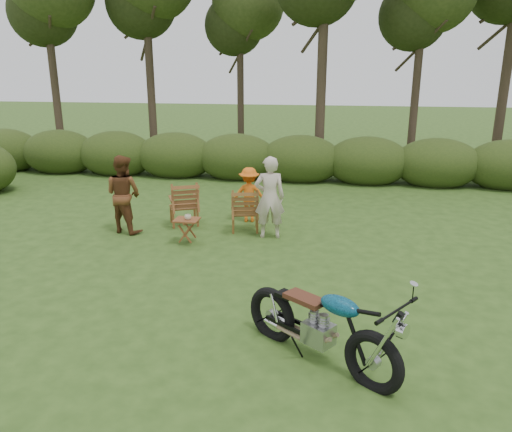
% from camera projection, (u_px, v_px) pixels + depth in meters
% --- Properties ---
extents(ground, '(80.00, 80.00, 0.00)m').
position_uv_depth(ground, '(249.00, 319.00, 6.96)').
color(ground, '#2B4517').
rests_on(ground, ground).
extents(tree_line, '(22.52, 11.62, 8.14)m').
position_uv_depth(tree_line, '(322.00, 51.00, 14.97)').
color(tree_line, '#34281C').
rests_on(tree_line, ground).
extents(motorcycle, '(2.20, 1.91, 1.22)m').
position_uv_depth(motorcycle, '(317.00, 359.00, 6.01)').
color(motorcycle, '#0B6F97').
rests_on(motorcycle, ground).
extents(lawn_chair_right, '(0.75, 0.75, 0.93)m').
position_uv_depth(lawn_chair_right, '(245.00, 230.00, 10.71)').
color(lawn_chair_right, brown).
rests_on(lawn_chair_right, ground).
extents(lawn_chair_left, '(0.89, 0.89, 0.98)m').
position_uv_depth(lawn_chair_left, '(185.00, 224.00, 11.11)').
color(lawn_chair_left, brown).
rests_on(lawn_chair_left, ground).
extents(side_table, '(0.50, 0.42, 0.51)m').
position_uv_depth(side_table, '(187.00, 231.00, 9.85)').
color(side_table, brown).
rests_on(side_table, ground).
extents(cup, '(0.15, 0.15, 0.10)m').
position_uv_depth(cup, '(188.00, 217.00, 9.73)').
color(cup, beige).
rests_on(cup, side_table).
extents(adult_a, '(0.68, 0.51, 1.69)m').
position_uv_depth(adult_a, '(269.00, 237.00, 10.29)').
color(adult_a, beige).
rests_on(adult_a, ground).
extents(adult_b, '(0.95, 0.83, 1.64)m').
position_uv_depth(adult_b, '(126.00, 231.00, 10.64)').
color(adult_b, brown).
rests_on(adult_b, ground).
extents(child, '(0.85, 0.55, 1.24)m').
position_uv_depth(child, '(249.00, 221.00, 11.35)').
color(child, orange).
rests_on(child, ground).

